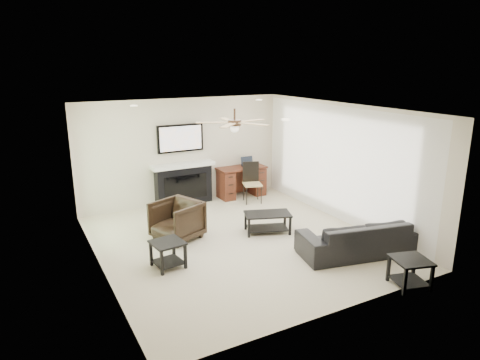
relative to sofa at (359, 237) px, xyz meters
The scene contains 10 objects.
room_shell 2.54m from the sofa, 132.83° to the left, with size 5.50×5.54×2.52m.
sofa is the anchor object (origin of this frame).
armchair 3.37m from the sofa, 140.41° to the left, with size 0.80×0.83×0.75m, color black.
coffee_table 1.84m from the sofa, 119.36° to the left, with size 0.90×0.50×0.40m, color black.
end_table_near 1.26m from the sofa, 96.84° to the right, with size 0.52×0.52×0.45m, color black.
end_table_left 3.34m from the sofa, 160.75° to the left, with size 0.50×0.50×0.45m, color black.
fireplace_unit 4.46m from the sofa, 112.78° to the left, with size 1.52×0.34×1.91m, color black.
desk 3.96m from the sofa, 93.01° to the left, with size 1.22×0.56×0.76m, color #3D1C0F.
desk_chair 3.41m from the sofa, 93.49° to the left, with size 0.42×0.44×0.97m, color black.
laptop 3.97m from the sofa, 90.11° to the left, with size 0.33×0.24×0.23m, color black.
Camera 1 is at (-3.55, -6.66, 3.29)m, focal length 32.00 mm.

